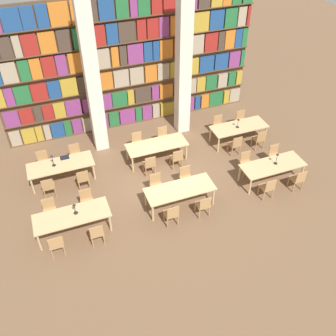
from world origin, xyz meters
The scene contains 39 objects.
ground_plane centered at (0.00, 0.00, 0.00)m, with size 40.00×40.00×0.00m, color brown.
bookshelf_bank centered at (0.01, 4.23, 2.77)m, with size 10.72×0.35×5.50m.
pillar_left centered at (-1.79, 2.92, 3.00)m, with size 0.52×0.52×6.00m.
pillar_center centered at (1.79, 2.92, 3.00)m, with size 0.52×0.52×6.00m.
reading_table_0 centered at (-3.63, -1.28, 0.67)m, with size 2.35×0.91×0.74m.
chair_0 centered at (-4.24, -2.02, 0.48)m, with size 0.42×0.40×0.88m.
chair_1 centered at (-4.24, -0.54, 0.48)m, with size 0.42×0.40×0.88m.
chair_2 centered at (-3.04, -2.02, 0.48)m, with size 0.42×0.40×0.88m.
chair_3 centered at (-3.04, -0.54, 0.48)m, with size 0.42×0.40×0.88m.
desk_lamp_0 centered at (-3.48, -1.23, 1.02)m, with size 0.14×0.14×0.41m.
reading_table_1 centered at (-0.04, -1.36, 0.67)m, with size 2.35×0.91×0.74m.
chair_4 centered at (-0.62, -2.10, 0.48)m, with size 0.42×0.40×0.88m.
chair_5 centered at (-0.62, -0.62, 0.48)m, with size 0.42×0.40×0.88m.
chair_6 centered at (0.50, -2.10, 0.48)m, with size 0.42×0.40×0.88m.
chair_7 centered at (0.50, -0.62, 0.48)m, with size 0.42×0.40×0.88m.
reading_table_2 centered at (3.56, -1.37, 0.67)m, with size 2.35×0.91×0.74m.
chair_8 centered at (2.94, -2.11, 0.48)m, with size 0.42×0.40×0.88m.
chair_9 centered at (2.94, -0.63, 0.48)m, with size 0.42×0.40×0.88m.
chair_10 centered at (4.17, -2.11, 0.48)m, with size 0.42×0.40×0.88m.
chair_11 centered at (4.17, -0.63, 0.48)m, with size 0.42×0.40×0.88m.
desk_lamp_1 centered at (3.68, -1.35, 1.06)m, with size 0.14×0.14×0.47m.
reading_table_3 centered at (-3.58, 1.36, 0.67)m, with size 2.35×0.91×0.74m.
chair_12 centered at (-4.15, 0.62, 0.48)m, with size 0.42×0.40×0.88m.
chair_13 centered at (-4.15, 2.10, 0.48)m, with size 0.42×0.40×0.88m.
chair_14 centered at (-2.95, 0.62, 0.48)m, with size 0.42×0.40×0.88m.
chair_15 centered at (-2.95, 2.10, 0.48)m, with size 0.42×0.40×0.88m.
desk_lamp_2 centered at (-3.81, 1.37, 1.07)m, with size 0.14×0.14×0.48m.
laptop centered at (-3.38, 1.62, 0.78)m, with size 0.32×0.22×0.21m.
reading_table_4 centered at (0.06, 1.26, 0.67)m, with size 2.35×0.91×0.74m.
chair_16 centered at (-0.49, 0.52, 0.48)m, with size 0.42×0.40×0.88m.
chair_17 centered at (-0.49, 2.00, 0.48)m, with size 0.42×0.40×0.88m.
chair_18 centered at (0.60, 0.52, 0.48)m, with size 0.42×0.40×0.88m.
chair_19 centered at (0.60, 2.00, 0.48)m, with size 0.42×0.40×0.88m.
reading_table_5 centered at (3.63, 1.24, 0.67)m, with size 2.35×0.91×0.74m.
chair_20 centered at (3.09, 0.50, 0.48)m, with size 0.42×0.40×0.88m.
chair_21 centered at (3.09, 1.98, 0.48)m, with size 0.42×0.40×0.88m.
chair_22 centered at (4.19, 0.50, 0.48)m, with size 0.42×0.40×0.88m.
chair_23 centered at (4.19, 1.98, 0.48)m, with size 0.42×0.40×0.88m.
desk_lamp_3 centered at (3.53, 1.19, 1.02)m, with size 0.14×0.14×0.42m.
Camera 1 is at (-3.62, -9.70, 9.31)m, focal length 40.00 mm.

